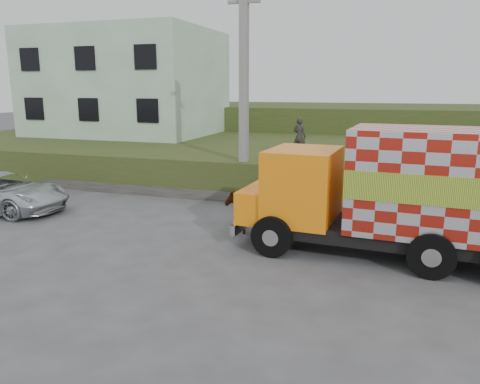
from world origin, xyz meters
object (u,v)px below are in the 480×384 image
(utility_pole, at_px, (244,92))
(cow, at_px, (239,208))
(suv, at_px, (1,192))
(cargo_truck, at_px, (401,192))
(pedestrian, at_px, (300,136))

(utility_pole, xyz_separation_m, cow, (1.04, -3.71, -3.40))
(cow, distance_m, suv, 8.56)
(cargo_truck, bearing_deg, pedestrian, 122.73)
(suv, relative_size, pedestrian, 3.12)
(cargo_truck, distance_m, pedestrian, 8.19)
(cow, relative_size, pedestrian, 1.03)
(utility_pole, height_order, cargo_truck, utility_pole)
(utility_pole, height_order, cow, utility_pole)
(pedestrian, bearing_deg, utility_pole, 72.47)
(cargo_truck, relative_size, suv, 1.57)
(utility_pole, relative_size, cow, 5.04)
(cow, bearing_deg, pedestrian, 68.92)
(suv, height_order, pedestrian, pedestrian)
(cargo_truck, xyz_separation_m, pedestrian, (-4.00, 7.13, 0.58))
(suv, bearing_deg, pedestrian, -54.08)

